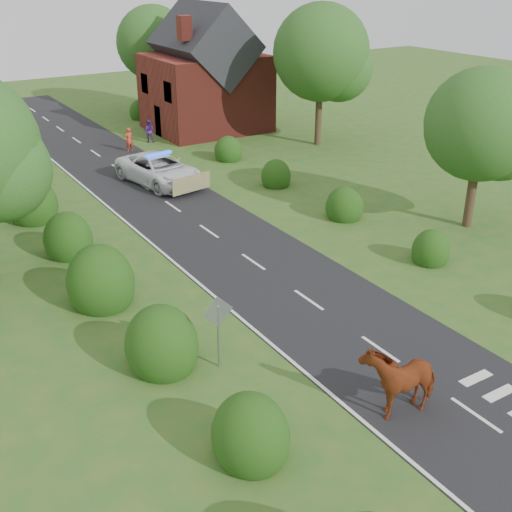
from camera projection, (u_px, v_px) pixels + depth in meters
ground at (380, 350)px, 21.30m from camera, size 120.00×120.00×0.00m
road at (181, 212)px, 32.83m from camera, size 6.00×70.00×0.02m
road_markings at (170, 232)px, 30.46m from camera, size 4.96×70.00×0.01m
hedgerow_left at (75, 249)px, 26.84m from camera, size 2.75×50.41×3.00m
hedgerow_right at (329, 200)px, 32.87m from camera, size 2.10×45.78×2.10m
tree_right_a at (487, 129)px, 29.23m from camera, size 5.33×5.20×7.56m
tree_right_b at (326, 57)px, 42.48m from camera, size 6.56×6.40×9.40m
tree_right_c at (157, 46)px, 52.62m from camera, size 6.15×6.00×8.58m
road_sign at (218, 321)px, 19.73m from camera, size 1.06×0.08×2.53m
house at (205, 79)px, 47.34m from camera, size 8.00×7.40×9.17m
cow at (399, 381)px, 18.25m from camera, size 2.56×1.47×1.76m
police_van at (160, 170)px, 36.71m from camera, size 3.77×6.45×1.82m
pedestrian_red at (129, 140)px, 42.96m from camera, size 0.63×0.46×1.61m
pedestrian_purple at (149, 131)px, 45.19m from camera, size 0.98×0.91×1.60m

